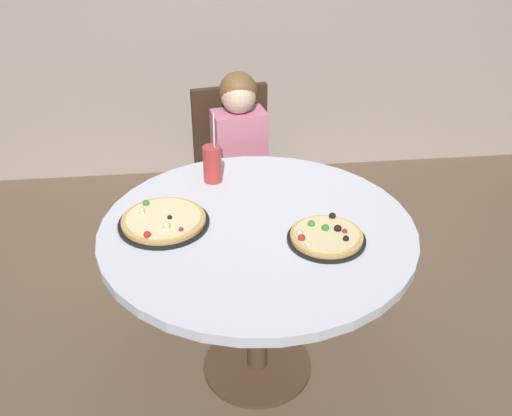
{
  "coord_description": "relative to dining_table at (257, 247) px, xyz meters",
  "views": [
    {
      "loc": [
        -0.21,
        -1.83,
        1.95
      ],
      "look_at": [
        0.0,
        0.05,
        0.8
      ],
      "focal_mm": 40.59,
      "sensor_mm": 36.0,
      "label": 1
    }
  ],
  "objects": [
    {
      "name": "pizza_cheese",
      "position": [
        0.24,
        -0.12,
        0.12
      ],
      "size": [
        0.29,
        0.29,
        0.05
      ],
      "color": "black",
      "rests_on": "dining_table"
    },
    {
      "name": "chair_wooden",
      "position": [
        -0.02,
        0.92,
        -0.12
      ],
      "size": [
        0.46,
        0.46,
        0.95
      ],
      "color": "#382619",
      "rests_on": "ground_plane"
    },
    {
      "name": "diner_child",
      "position": [
        0.01,
        0.74,
        -0.17
      ],
      "size": [
        0.31,
        0.43,
        1.08
      ],
      "color": "#3F4766",
      "rests_on": "ground_plane"
    },
    {
      "name": "ground_plane",
      "position": [
        0.0,
        0.0,
        -0.65
      ],
      "size": [
        8.0,
        8.0,
        0.0
      ],
      "primitive_type": "plane",
      "color": "brown"
    },
    {
      "name": "pizza_veggie",
      "position": [
        -0.35,
        0.05,
        0.11
      ],
      "size": [
        0.35,
        0.35,
        0.05
      ],
      "color": "black",
      "rests_on": "dining_table"
    },
    {
      "name": "dining_table",
      "position": [
        0.0,
        0.0,
        0.0
      ],
      "size": [
        1.21,
        1.21,
        0.75
      ],
      "color": "silver",
      "rests_on": "ground_plane"
    },
    {
      "name": "soda_cup",
      "position": [
        -0.15,
        0.38,
        0.18
      ],
      "size": [
        0.08,
        0.08,
        0.31
      ],
      "color": "#B73333",
      "rests_on": "dining_table"
    }
  ]
}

